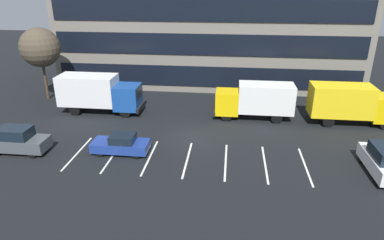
# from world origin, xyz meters

# --- Properties ---
(ground_plane) EXTENTS (120.00, 120.00, 0.00)m
(ground_plane) POSITION_xyz_m (0.00, 0.00, 0.00)
(ground_plane) COLOR black
(office_building) EXTENTS (35.68, 11.74, 14.40)m
(office_building) POSITION_xyz_m (0.00, 17.95, 7.20)
(office_building) COLOR slate
(office_building) RESTS_ON ground_plane
(lot_markings) EXTENTS (16.94, 5.40, 0.01)m
(lot_markings) POSITION_xyz_m (0.00, -3.78, 0.00)
(lot_markings) COLOR silver
(lot_markings) RESTS_ON ground_plane
(box_truck_yellow_all) EXTENTS (7.71, 2.55, 3.57)m
(box_truck_yellow_all) POSITION_xyz_m (13.73, 4.65, 2.01)
(box_truck_yellow_all) COLOR yellow
(box_truck_yellow_all) RESTS_ON ground_plane
(box_truck_blue) EXTENTS (7.97, 2.64, 3.70)m
(box_truck_blue) POSITION_xyz_m (-9.82, 4.83, 2.08)
(box_truck_blue) COLOR #194799
(box_truck_blue) RESTS_ON ground_plane
(box_truck_yellow) EXTENTS (7.27, 2.41, 3.37)m
(box_truck_yellow) POSITION_xyz_m (5.29, 4.93, 1.90)
(box_truck_yellow) COLOR yellow
(box_truck_yellow) RESTS_ON ground_plane
(sedan_navy) EXTENTS (4.25, 1.78, 1.52)m
(sedan_navy) POSITION_xyz_m (-5.08, -3.32, 0.72)
(sedan_navy) COLOR navy
(sedan_navy) RESTS_ON ground_plane
(suv_white) EXTENTS (1.93, 4.55, 2.06)m
(suv_white) POSITION_xyz_m (13.31, -4.23, 0.99)
(suv_white) COLOR white
(suv_white) RESTS_ON ground_plane
(suv_charcoal) EXTENTS (4.35, 1.84, 1.97)m
(suv_charcoal) POSITION_xyz_m (-12.84, -4.05, 0.95)
(suv_charcoal) COLOR #474C51
(suv_charcoal) RESTS_ON ground_plane
(bare_tree) EXTENTS (4.11, 4.11, 7.70)m
(bare_tree) POSITION_xyz_m (-17.00, 8.09, 5.63)
(bare_tree) COLOR #473323
(bare_tree) RESTS_ON ground_plane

